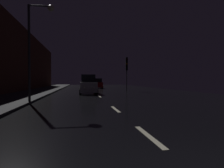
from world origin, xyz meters
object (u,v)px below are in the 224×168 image
Objects in this scene: streetlamp_overhead at (37,37)px; car_distant_taillights at (98,84)px; traffic_light_far_right at (127,67)px; car_approaching_headlights at (88,85)px.

streetlamp_overhead reaches higher than car_distant_taillights.
traffic_light_far_right is at bearing 56.33° from streetlamp_overhead.
streetlamp_overhead is 25.22m from car_distant_taillights.
traffic_light_far_right is 8.40m from car_approaching_headlights.
traffic_light_far_right is 17.36m from streetlamp_overhead.
car_approaching_headlights is at bearing -38.18° from traffic_light_far_right.
car_approaching_headlights is 15.38m from car_distant_taillights.
streetlamp_overhead reaches higher than traffic_light_far_right.
car_distant_taillights is (6.25, 24.17, -3.55)m from streetlamp_overhead.
traffic_light_far_right is 1.13× the size of car_approaching_headlights.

